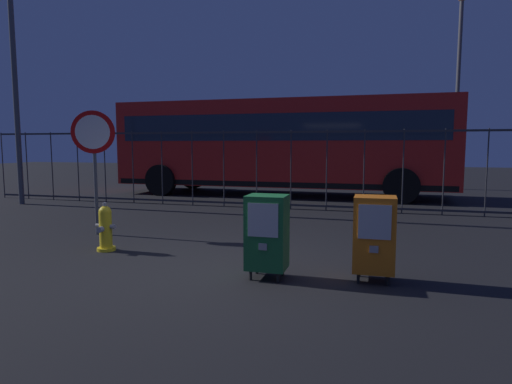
# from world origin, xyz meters

# --- Properties ---
(ground_plane) EXTENTS (60.00, 60.00, 0.00)m
(ground_plane) POSITION_xyz_m (0.00, 0.00, 0.00)
(ground_plane) COLOR black
(fire_hydrant) EXTENTS (0.33, 0.31, 0.75)m
(fire_hydrant) POSITION_xyz_m (-1.91, 0.51, 0.35)
(fire_hydrant) COLOR yellow
(fire_hydrant) RESTS_ON ground_plane
(newspaper_box_primary) EXTENTS (0.48, 0.42, 1.02)m
(newspaper_box_primary) POSITION_xyz_m (2.07, 0.03, 0.57)
(newspaper_box_primary) COLOR black
(newspaper_box_primary) RESTS_ON ground_plane
(newspaper_box_secondary) EXTENTS (0.48, 0.42, 1.02)m
(newspaper_box_secondary) POSITION_xyz_m (0.82, -0.19, 0.57)
(newspaper_box_secondary) COLOR black
(newspaper_box_secondary) RESTS_ON ground_plane
(stop_sign) EXTENTS (0.71, 0.31, 2.23)m
(stop_sign) POSITION_xyz_m (-2.80, 1.53, 1.60)
(stop_sign) COLOR #4C4F54
(stop_sign) RESTS_ON ground_plane
(fence_barrier) EXTENTS (18.03, 0.04, 2.00)m
(fence_barrier) POSITION_xyz_m (-0.00, 5.64, 1.02)
(fence_barrier) COLOR #2D2D33
(fence_barrier) RESTS_ON ground_plane
(bus_near) EXTENTS (10.53, 2.87, 3.00)m
(bus_near) POSITION_xyz_m (-0.90, 8.64, 1.71)
(bus_near) COLOR red
(bus_near) RESTS_ON ground_plane
(street_light_near_right) EXTENTS (0.32, 0.32, 7.00)m
(street_light_near_right) POSITION_xyz_m (4.85, 12.19, 4.06)
(street_light_near_right) COLOR #4C4F54
(street_light_near_right) RESTS_ON ground_plane
(street_light_far_left) EXTENTS (0.32, 0.32, 8.63)m
(street_light_far_left) POSITION_xyz_m (-7.34, 4.57, 4.90)
(street_light_far_left) COLOR #4C4F54
(street_light_far_left) RESTS_ON ground_plane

